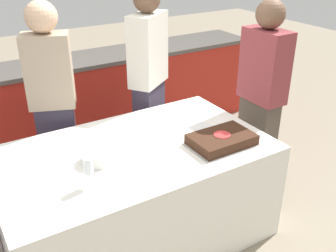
% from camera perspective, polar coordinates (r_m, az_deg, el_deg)
% --- Properties ---
extents(ground_plane, '(14.00, 14.00, 0.00)m').
position_cam_1_polar(ground_plane, '(3.08, -4.42, -15.45)').
color(ground_plane, gray).
extents(back_counter, '(4.40, 0.58, 0.92)m').
position_cam_1_polar(back_counter, '(4.13, -15.07, 2.84)').
color(back_counter, '#A82319').
rests_on(back_counter, ground_plane).
extents(dining_table, '(1.82, 1.07, 0.75)m').
position_cam_1_polar(dining_table, '(2.84, -4.68, -9.85)').
color(dining_table, white).
rests_on(dining_table, ground_plane).
extents(cake, '(0.46, 0.32, 0.08)m').
position_cam_1_polar(cake, '(2.69, 7.80, -1.98)').
color(cake, '#B7B2AD').
rests_on(cake, dining_table).
extents(plate_stack, '(0.21, 0.21, 0.07)m').
position_cam_1_polar(plate_stack, '(2.51, -10.07, -4.37)').
color(plate_stack, white).
rests_on(plate_stack, dining_table).
extents(wine_glass, '(0.07, 0.07, 0.19)m').
position_cam_1_polar(wine_glass, '(2.24, -11.51, -5.91)').
color(wine_glass, white).
rests_on(wine_glass, dining_table).
extents(side_plate_near_cake, '(0.17, 0.17, 0.00)m').
position_cam_1_polar(side_plate_near_cake, '(2.92, 4.80, -0.17)').
color(side_plate_near_cake, white).
rests_on(side_plate_near_cake, dining_table).
extents(person_cutting_cake, '(0.44, 0.39, 1.69)m').
position_cam_1_polar(person_cutting_cake, '(3.42, -2.83, 6.42)').
color(person_cutting_cake, '#383347').
rests_on(person_cutting_cake, ground_plane).
extents(person_seated_right, '(0.22, 0.37, 1.63)m').
position_cam_1_polar(person_seated_right, '(3.20, 13.32, 3.72)').
color(person_seated_right, '#4C4238').
rests_on(person_seated_right, ground_plane).
extents(person_standing_back, '(0.39, 0.31, 1.64)m').
position_cam_1_polar(person_standing_back, '(3.14, -16.32, 3.24)').
color(person_standing_back, '#383347').
rests_on(person_standing_back, ground_plane).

